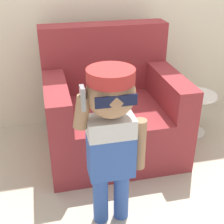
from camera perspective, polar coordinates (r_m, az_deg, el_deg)
ground_plane at (r=2.92m, az=2.26°, el=-6.08°), size 10.00×10.00×0.00m
armchair at (r=2.73m, az=-0.17°, el=0.43°), size 1.12×0.94×1.05m
person_child at (r=1.80m, az=-0.13°, el=-2.79°), size 0.44×0.33×1.06m
side_table at (r=3.09m, az=14.92°, el=0.43°), size 0.37×0.37×0.42m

